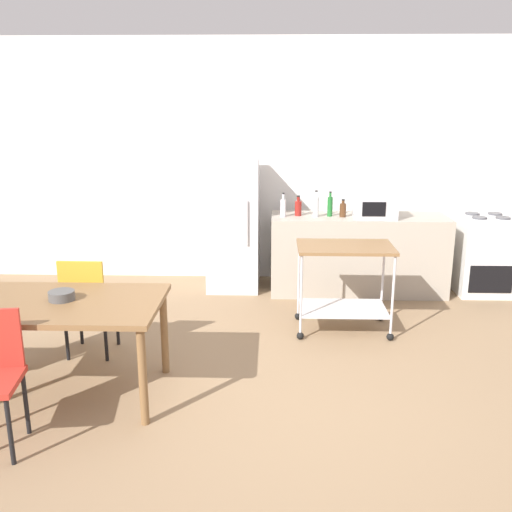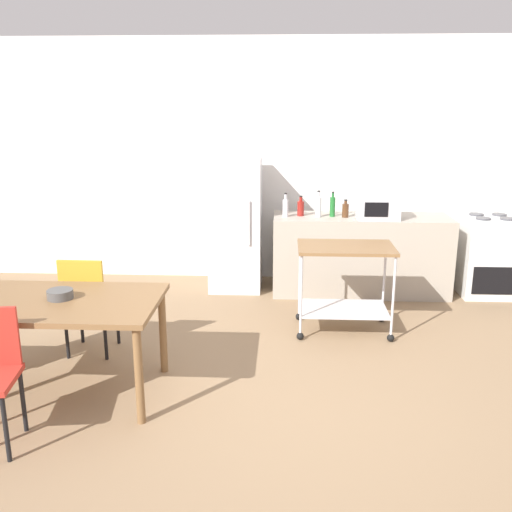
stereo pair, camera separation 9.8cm
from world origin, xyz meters
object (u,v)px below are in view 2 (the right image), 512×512
bottle_sparkling_water (301,208)px  fruit_bowl (60,294)px  bottle_wine (318,206)px  bottle_olive_oil (345,210)px  kitchen_cart (345,274)px  dining_table (57,310)px  stove_oven (487,256)px  bottle_hot_sauce (285,207)px  bottle_vinegar (333,206)px  microwave (378,207)px  refrigerator (236,224)px  chair_mustard (88,298)px

bottle_sparkling_water → fruit_bowl: (-1.83, -2.50, -0.21)m
bottle_wine → bottle_olive_oil: bearing=1.5°
kitchen_cart → bottle_sparkling_water: bottle_sparkling_water is taller
bottle_wine → dining_table: bearing=-129.7°
stove_oven → fruit_bowl: bearing=-147.8°
bottle_hot_sauce → stove_oven: bearing=2.0°
bottle_vinegar → microwave: 0.50m
bottle_sparkling_water → bottle_olive_oil: bottle_sparkling_water is taller
bottle_hot_sauce → bottle_vinegar: 0.53m
dining_table → bottle_wine: size_ratio=5.00×
stove_oven → bottle_hot_sauce: 2.39m
bottle_olive_oil → bottle_hot_sauce: bearing=-179.1°
bottle_wine → bottle_olive_oil: size_ratio=1.49×
stove_oven → bottle_wine: bearing=-177.7°
refrigerator → bottle_sparkling_water: bearing=-6.8°
bottle_vinegar → dining_table: bearing=-131.4°
stove_oven → bottle_sparkling_water: bearing=-179.8°
stove_oven → chair_mustard: bearing=-155.3°
bottle_sparkling_water → microwave: size_ratio=0.50×
bottle_sparkling_water → bottle_vinegar: bearing=-4.2°
refrigerator → microwave: bearing=-7.0°
refrigerator → bottle_sparkling_water: (0.75, -0.09, 0.22)m
stove_oven → refrigerator: refrigerator is taller
dining_table → fruit_bowl: size_ratio=7.93×
bottle_wine → fruit_bowl: (-2.03, -2.43, -0.24)m
stove_oven → refrigerator: (-2.90, 0.08, 0.32)m
dining_table → chair_mustard: 0.71m
kitchen_cart → dining_table: bearing=-149.2°
fruit_bowl → kitchen_cart: bearing=30.4°
kitchen_cart → fruit_bowl: size_ratio=4.81×
chair_mustard → bottle_sparkling_water: (1.87, 1.84, 0.47)m
dining_table → refrigerator: (1.10, 2.62, 0.10)m
bottle_sparkling_water → microwave: 0.86m
bottle_sparkling_water → bottle_wine: bearing=-19.7°
chair_mustard → bottle_vinegar: size_ratio=3.16×
chair_mustard → microwave: 3.27m
stove_oven → bottle_olive_oil: bearing=-177.5°
bottle_hot_sauce → dining_table: bearing=-124.3°
kitchen_cart → fruit_bowl: kitchen_cart is taller
stove_oven → bottle_sparkling_water: (-2.15, -0.01, 0.54)m
bottle_hot_sauce → bottle_olive_oil: (0.67, 0.01, -0.03)m
stove_oven → bottle_sparkling_water: bottle_sparkling_water is taller
kitchen_cart → bottle_vinegar: bearing=92.0°
refrigerator → bottle_wine: 0.99m
bottle_vinegar → bottle_wine: bearing=-165.0°
bottle_hot_sauce → microwave: size_ratio=0.59×
refrigerator → bottle_vinegar: 1.14m
refrigerator → bottle_sparkling_water: refrigerator is taller
bottle_wine → stove_oven: bearing=2.3°
bottle_olive_oil → fruit_bowl: bottle_olive_oil is taller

